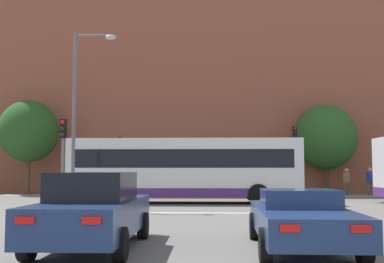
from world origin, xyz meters
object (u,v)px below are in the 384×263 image
Objects in this scene: bus_crossing_lead at (185,169)px; traffic_light_far_right at (295,149)px; pedestrian_waiting at (347,179)px; traffic_light_near_left at (63,148)px; street_lamp_junction at (81,101)px; pedestrian_walking_east at (139,181)px; car_saloon_left at (94,210)px; pedestrian_walking_west at (370,179)px; traffic_light_far_left at (120,156)px; car_roadster_right at (300,219)px.

traffic_light_far_right is (6.74, 6.40, 1.24)m from bus_crossing_lead.
traffic_light_far_right is 2.52× the size of pedestrian_waiting.
street_lamp_junction is at bearing 68.72° from traffic_light_near_left.
pedestrian_waiting is at bearing -103.89° from pedestrian_walking_east.
car_saloon_left is 25.13m from pedestrian_walking_west.
car_saloon_left is 1.09× the size of traffic_light_far_right.
pedestrian_walking_west is (4.99, 0.95, -1.89)m from traffic_light_far_right.
traffic_light_far_right is 0.57× the size of street_lamp_junction.
traffic_light_near_left is 0.49× the size of street_lamp_junction.
street_lamp_junction is 19.05m from pedestrian_waiting.
pedestrian_walking_west is at bearing 122.07° from bus_crossing_lead.
traffic_light_far_left is at bearing 99.15° from car_saloon_left.
car_saloon_left is at bearing -69.21° from traffic_light_near_left.
traffic_light_far_left reaches higher than pedestrian_walking_west.
car_roadster_right is 2.73× the size of pedestrian_walking_west.
traffic_light_far_right is 1.17× the size of traffic_light_near_left.
pedestrian_walking_east is at bearing 82.42° from traffic_light_near_left.
traffic_light_far_right is at bearing 43.71° from traffic_light_near_left.
pedestrian_walking_east is at bearing 83.92° from street_lamp_junction.
traffic_light_far_right is 4.34m from pedestrian_waiting.
pedestrian_waiting is at bearing 127.20° from bus_crossing_lead.
traffic_light_far_right reaches higher than traffic_light_near_left.
traffic_light_far_right is 2.45× the size of pedestrian_walking_west.
pedestrian_walking_east is (1.54, 11.55, -1.61)m from traffic_light_near_left.
traffic_light_far_left is (-7.64, 20.42, 1.92)m from car_roadster_right.
pedestrian_waiting is (7.20, 22.01, 0.39)m from car_roadster_right.
car_roadster_right is at bearing 12.51° from bus_crossing_lead.
pedestrian_walking_east is (1.11, 10.46, -3.74)m from street_lamp_junction.
bus_crossing_lead reaches higher than pedestrian_waiting.
street_lamp_junction is 4.76× the size of pedestrian_walking_east.
traffic_light_far_left is (-3.25, 20.44, 1.76)m from car_saloon_left.
street_lamp_junction reaches higher than car_saloon_left.
car_saloon_left is at bearing -5.05° from bus_crossing_lead.
car_saloon_left is at bearing 24.22° from pedestrian_waiting.
bus_crossing_lead is at bearing -136.48° from traffic_light_far_right.
car_roadster_right is at bearing -49.83° from traffic_light_near_left.
traffic_light_near_left is 2.15× the size of pedestrian_waiting.
bus_crossing_lead is 7.76m from traffic_light_far_left.
pedestrian_walking_east is at bearing 108.73° from car_roadster_right.
pedestrian_waiting reaches higher than car_saloon_left.
traffic_light_far_left reaches higher than car_roadster_right.
bus_crossing_lead is at bearing 43.97° from traffic_light_near_left.
street_lamp_junction reaches higher than traffic_light_far_right.
pedestrian_waiting reaches higher than pedestrian_walking_east.
street_lamp_junction is at bearing -89.60° from traffic_light_far_left.
pedestrian_walking_west reaches higher than pedestrian_walking_east.
traffic_light_far_left and traffic_light_near_left have the same top height.
car_saloon_left is 4.40m from car_roadster_right.
pedestrian_walking_west is (12.98, 21.52, 0.27)m from car_saloon_left.
pedestrian_walking_west is (15.05, 0.48, 0.12)m from pedestrian_walking_east.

